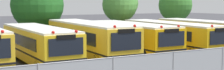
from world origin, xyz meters
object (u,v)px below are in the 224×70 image
object	(u,v)px
school_bus_2	(88,39)
school_bus_4	(170,35)
tree_1	(37,4)
tree_2	(121,4)
school_bus_3	(131,37)
school_bus_1	(38,43)
tree_3	(175,5)
school_bus_5	(201,33)

from	to	relation	value
school_bus_2	school_bus_4	xyz separation A→B (m)	(7.36, -0.02, -0.10)
tree_1	tree_2	world-z (taller)	tree_1
school_bus_3	tree_2	bearing A→B (deg)	-115.74
school_bus_1	school_bus_3	xyz separation A→B (m)	(7.29, 0.24, 0.02)
school_bus_4	school_bus_2	bearing A→B (deg)	1.19
school_bus_2	school_bus_4	world-z (taller)	school_bus_2
tree_1	tree_2	distance (m)	8.68
tree_2	tree_1	bearing A→B (deg)	179.29
school_bus_1	tree_2	size ratio (longest dim) A/B	1.79
tree_1	school_bus_4	bearing A→B (deg)	-42.79
tree_1	tree_3	distance (m)	16.16
school_bus_2	tree_1	xyz separation A→B (m)	(-1.30, 8.00, 2.38)
school_bus_4	tree_1	size ratio (longest dim) A/B	1.82
school_bus_1	school_bus_3	size ratio (longest dim) A/B	0.99
school_bus_5	tree_1	distance (m)	14.75
school_bus_3	tree_3	xyz separation A→B (m)	(11.18, 8.29, 2.40)
school_bus_5	tree_3	bearing A→B (deg)	-113.99
tree_1	tree_3	bearing A→B (deg)	1.67
tree_2	tree_3	world-z (taller)	tree_3
school_bus_1	school_bus_4	xyz separation A→B (m)	(10.97, 0.04, 0.00)
school_bus_3	tree_2	world-z (taller)	tree_2
school_bus_3	school_bus_4	xyz separation A→B (m)	(3.68, -0.20, -0.01)
school_bus_4	tree_3	bearing A→B (deg)	-130.16
school_bus_5	tree_2	distance (m)	8.76
school_bus_1	school_bus_3	distance (m)	7.29
school_bus_2	tree_2	xyz separation A→B (m)	(7.39, 7.89, 2.38)
school_bus_1	school_bus_5	size ratio (longest dim) A/B	1.00
school_bus_1	school_bus_2	xyz separation A→B (m)	(3.61, 0.06, 0.11)
school_bus_2	school_bus_3	bearing A→B (deg)	-176.30
school_bus_3	school_bus_5	xyz separation A→B (m)	(7.38, 0.15, 0.01)
school_bus_3	tree_3	distance (m)	14.12
school_bus_5	tree_1	size ratio (longest dim) A/B	1.61
tree_2	school_bus_3	bearing A→B (deg)	-115.68
school_bus_1	school_bus_4	bearing A→B (deg)	179.40
school_bus_4	school_bus_5	bearing A→B (deg)	-173.38
school_bus_5	tree_3	distance (m)	9.30
school_bus_2	school_bus_3	distance (m)	3.69
tree_3	school_bus_3	bearing A→B (deg)	-143.45
school_bus_5	tree_2	world-z (taller)	tree_2
school_bus_4	tree_3	size ratio (longest dim) A/B	1.99
school_bus_5	tree_3	xyz separation A→B (m)	(3.80, 8.14, 2.39)
school_bus_4	tree_1	xyz separation A→B (m)	(-8.66, 8.01, 2.49)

